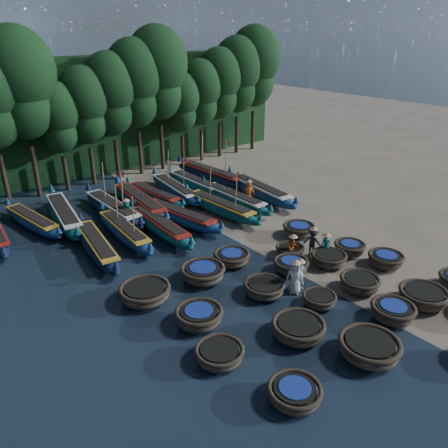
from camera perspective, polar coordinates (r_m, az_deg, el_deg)
ground at (r=24.96m, az=7.72°, el=-5.42°), size 120.00×120.00×0.00m
foliage_wall at (r=41.88m, az=-16.59°, el=13.39°), size 40.00×3.00×10.00m
coracle_5 at (r=16.92m, az=9.20°, el=-20.95°), size 2.01×2.01×0.66m
coracle_6 at (r=19.24m, az=18.42°, el=-15.08°), size 2.55×2.55×0.85m
coracle_7 at (r=21.70m, az=21.17°, el=-10.60°), size 2.06×2.06×0.81m
coracle_8 at (r=23.40m, az=24.57°, el=-8.57°), size 2.46×2.46×0.79m
coracle_10 at (r=18.21m, az=-0.60°, el=-16.59°), size 2.22×2.22×0.67m
coracle_11 at (r=19.58m, az=9.67°, el=-13.33°), size 2.36×2.36×0.81m
coracle_12 at (r=21.76m, az=12.34°, el=-9.60°), size 2.01×2.01×0.63m
coracle_13 at (r=23.41m, az=17.29°, el=-7.33°), size 2.05×2.05×0.77m
coracle_14 at (r=26.10m, az=20.37°, el=-4.34°), size 2.18×2.18×0.76m
coracle_15 at (r=20.05m, az=-3.28°, el=-11.90°), size 2.49×2.49×0.81m
coracle_16 at (r=22.11m, az=5.27°, el=-8.31°), size 2.27×2.27×0.73m
coracle_17 at (r=24.19m, az=8.75°, el=-5.34°), size 1.95×1.95×0.75m
coracle_18 at (r=25.29m, az=13.52°, el=-4.41°), size 2.04×2.04×0.74m
coracle_19 at (r=26.81m, az=16.09°, el=-2.98°), size 2.22×2.22×0.72m
coracle_20 at (r=21.90m, az=-10.28°, el=-8.81°), size 3.04×3.04×0.83m
coracle_21 at (r=23.16m, az=-2.78°, el=-6.36°), size 2.88×2.88×0.84m
coracle_22 at (r=24.67m, az=1.01°, el=-4.39°), size 2.34×2.34×0.76m
coracle_23 at (r=25.88m, az=8.58°, el=-3.41°), size 1.74×1.74×0.64m
coracle_24 at (r=28.35m, az=9.75°, el=-0.71°), size 2.38×2.38×0.78m
long_boat_2 at (r=26.84m, az=-16.27°, el=-2.71°), size 2.59×7.84×1.40m
long_boat_3 at (r=28.29m, az=-12.88°, el=-0.89°), size 1.94×7.79×3.32m
long_boat_4 at (r=28.55m, az=-8.33°, el=-0.23°), size 1.90×8.08×1.42m
long_boat_5 at (r=29.85m, az=-5.84°, el=1.03°), size 2.71×7.92×1.41m
long_boat_6 at (r=31.15m, az=-0.47°, el=2.22°), size 1.86×8.12×3.45m
long_boat_7 at (r=32.75m, az=1.35°, el=3.33°), size 1.42×8.01×1.41m
long_boat_8 at (r=34.38m, az=4.66°, el=4.40°), size 2.48×8.79×1.56m
long_boat_10 at (r=31.72m, az=-23.75°, el=0.37°), size 2.38×7.43×1.32m
long_boat_11 at (r=31.71m, az=-20.17°, el=1.15°), size 3.03×8.80×1.57m
long_boat_12 at (r=31.82m, az=-14.32°, el=1.97°), size 1.54×8.59×3.65m
long_boat_13 at (r=32.48m, az=-10.90°, el=2.81°), size 2.42×8.97×1.59m
long_boat_14 at (r=34.03m, az=-9.14°, el=3.76°), size 1.96×7.29×1.29m
long_boat_15 at (r=34.91m, az=-6.46°, el=4.56°), size 2.41×8.06×3.45m
long_boat_16 at (r=36.20m, az=-3.85°, el=5.35°), size 1.42×7.81×1.37m
long_boat_17 at (r=37.97m, az=-1.64°, el=6.46°), size 2.33×9.08×3.87m
fisherman_0 at (r=22.16m, az=9.24°, el=-6.82°), size 1.02×1.04×2.01m
fisherman_1 at (r=25.77m, az=13.15°, el=-2.63°), size 0.55×0.66×1.74m
fisherman_2 at (r=25.35m, az=8.93°, el=-2.92°), size 0.92×0.89×1.69m
fisherman_3 at (r=25.95m, az=11.52°, el=-2.21°), size 1.02×1.29×1.95m
fisherman_4 at (r=22.50m, az=9.85°, el=-6.47°), size 1.04×0.53×1.90m
fisherman_5 at (r=30.49m, az=-12.55°, el=1.73°), size 1.61×1.00×1.86m
fisherman_6 at (r=33.13m, az=3.26°, el=4.30°), size 1.01×1.02×1.98m
tree_4 at (r=35.86m, az=-25.20°, el=16.41°), size 5.34×5.34×12.58m
tree_5 at (r=36.90m, az=-20.97°, el=12.96°), size 3.68×3.68×8.68m
tree_6 at (r=37.58m, az=-17.77°, el=14.64°), size 4.09×4.09×9.65m
tree_7 at (r=38.41m, az=-14.64°, el=16.21°), size 4.51×4.51×10.63m
tree_8 at (r=39.36m, az=-11.62°, el=17.66°), size 4.92×4.92×11.60m
tree_9 at (r=40.43m, az=-8.69°, el=19.00°), size 5.34×5.34×12.58m
tree_10 at (r=41.99m, az=-5.68°, el=15.62°), size 3.68×3.68×8.68m
tree_11 at (r=43.21m, az=-3.09°, el=16.86°), size 4.09×4.09×9.65m
tree_12 at (r=44.53m, az=-0.62°, el=17.99°), size 4.51×4.51×10.63m
tree_13 at (r=45.93m, az=1.73°, el=19.03°), size 4.92×4.92×11.60m
tree_14 at (r=47.42m, az=3.97°, el=19.97°), size 5.34×5.34×12.58m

